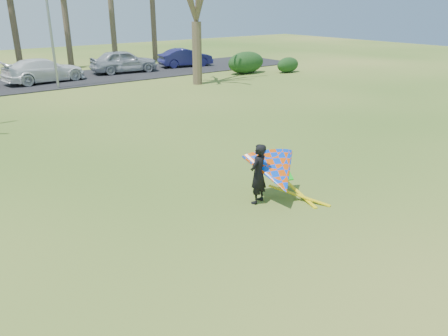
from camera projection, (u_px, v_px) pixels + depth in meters
ground at (275, 235)px, 10.32m from camera, size 100.00×100.00×0.00m
parking_strip at (13, 85)px, 28.87m from camera, size 46.00×7.00×0.06m
streetlight at (51, 14)px, 26.29m from camera, size 2.28×0.18×8.00m
hedge_near at (246, 63)px, 33.43m from camera, size 3.29×1.49×1.64m
hedge_far at (288, 65)px, 33.98m from camera, size 2.10×0.99×1.16m
car_3 at (44, 70)px, 29.51m from camera, size 5.60×2.78×1.56m
car_4 at (124, 61)px, 33.50m from camera, size 5.20×2.54×1.71m
car_5 at (186, 57)px, 36.69m from camera, size 4.67×2.28×1.48m
kite_flyer at (275, 173)px, 11.79m from camera, size 2.13×2.39×2.02m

